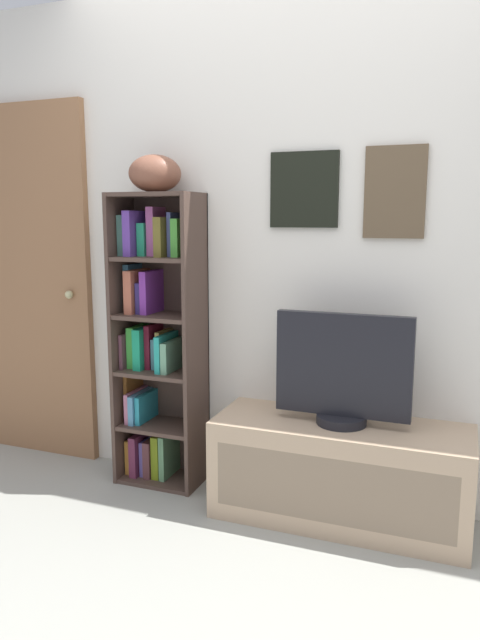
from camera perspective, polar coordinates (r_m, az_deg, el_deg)
name	(u,v)px	position (r m, az deg, el deg)	size (l,w,h in m)	color
ground	(216,639)	(2.21, -2.38, -28.45)	(5.20, 5.20, 0.04)	#96978D
back_wall	(309,246)	(2.81, 6.67, 7.14)	(4.80, 0.08, 2.43)	silver
bookshelf	(156,341)	(3.02, -8.14, -2.05)	(0.43, 0.26, 1.47)	#46332B
football	(155,174)	(2.93, -8.21, 13.82)	(0.25, 0.18, 0.18)	brown
tv_stand	(340,472)	(2.76, 9.60, -14.28)	(1.13, 0.41, 0.45)	tan
television	(343,371)	(2.61, 9.90, -4.92)	(0.59, 0.22, 0.49)	black
door	(26,284)	(3.55, -19.98, 3.24)	(0.85, 0.09, 1.96)	#8D613F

